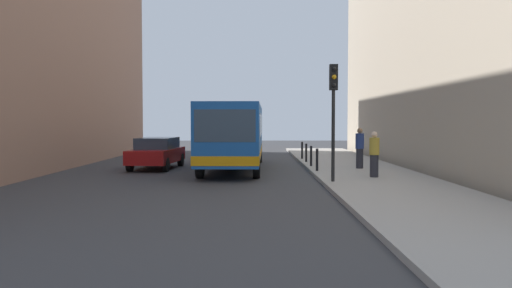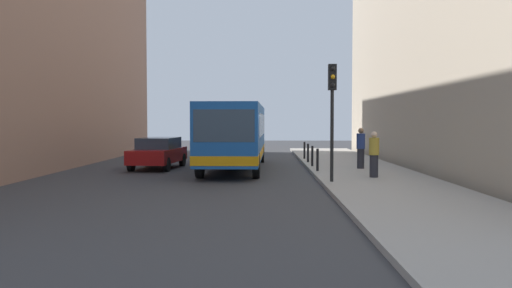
{
  "view_description": "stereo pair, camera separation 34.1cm",
  "coord_description": "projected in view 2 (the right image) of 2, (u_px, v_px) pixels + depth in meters",
  "views": [
    {
      "loc": [
        0.84,
        -20.44,
        2.27
      ],
      "look_at": [
        0.82,
        1.97,
        1.28
      ],
      "focal_mm": 36.33,
      "sensor_mm": 36.0,
      "label": 1
    },
    {
      "loc": [
        1.18,
        -20.43,
        2.27
      ],
      "look_at": [
        0.82,
        1.97,
        1.28
      ],
      "focal_mm": 36.33,
      "sensor_mm": 36.0,
      "label": 2
    }
  ],
  "objects": [
    {
      "name": "car_behind_bus",
      "position": [
        241.0,
        143.0,
        34.91
      ],
      "size": [
        1.93,
        4.43,
        1.48
      ],
      "rotation": [
        0.0,
        0.0,
        3.12
      ],
      "color": "navy",
      "rests_on": "ground"
    },
    {
      "name": "bollard_near",
      "position": [
        318.0,
        160.0,
        22.0
      ],
      "size": [
        0.11,
        0.11,
        0.95
      ],
      "primitive_type": "cylinder",
      "color": "black",
      "rests_on": "sidewalk"
    },
    {
      "name": "bus",
      "position": [
        236.0,
        133.0,
        24.53
      ],
      "size": [
        2.75,
        11.07,
        3.0
      ],
      "rotation": [
        0.0,
        0.0,
        3.12
      ],
      "color": "#19519E",
      "rests_on": "ground"
    },
    {
      "name": "bollard_mid",
      "position": [
        312.0,
        156.0,
        24.39
      ],
      "size": [
        0.11,
        0.11,
        0.95
      ],
      "primitive_type": "cylinder",
      "color": "black",
      "rests_on": "sidewalk"
    },
    {
      "name": "pedestrian_mid_sidewalk",
      "position": [
        361.0,
        148.0,
        23.13
      ],
      "size": [
        0.38,
        0.38,
        1.81
      ],
      "rotation": [
        0.0,
        0.0,
        2.45
      ],
      "color": "#26262D",
      "rests_on": "sidewalk"
    },
    {
      "name": "sidewalk",
      "position": [
        371.0,
        177.0,
        20.44
      ],
      "size": [
        4.4,
        40.0,
        0.15
      ],
      "primitive_type": "cube",
      "color": "#9E9991",
      "rests_on": "ground"
    },
    {
      "name": "traffic_light",
      "position": [
        332.0,
        100.0,
        18.01
      ],
      "size": [
        0.28,
        0.33,
        4.1
      ],
      "color": "black",
      "rests_on": "sidewalk"
    },
    {
      "name": "pedestrian_near_signal",
      "position": [
        374.0,
        154.0,
        19.5
      ],
      "size": [
        0.38,
        0.38,
        1.73
      ],
      "rotation": [
        0.0,
        0.0,
        1.83
      ],
      "color": "#26262D",
      "rests_on": "sidewalk"
    },
    {
      "name": "car_beside_bus",
      "position": [
        158.0,
        152.0,
        24.78
      ],
      "size": [
        2.14,
        4.53,
        1.48
      ],
      "rotation": [
        0.0,
        0.0,
        3.06
      ],
      "color": "maroon",
      "rests_on": "ground"
    },
    {
      "name": "ground_plane",
      "position": [
        234.0,
        178.0,
        20.53
      ],
      "size": [
        80.0,
        80.0,
        0.0
      ],
      "primitive_type": "plane",
      "color": "#38383A"
    },
    {
      "name": "bollard_farthest",
      "position": [
        304.0,
        150.0,
        29.17
      ],
      "size": [
        0.11,
        0.11,
        0.95
      ],
      "primitive_type": "cylinder",
      "color": "black",
      "rests_on": "sidewalk"
    },
    {
      "name": "bollard_far",
      "position": [
        308.0,
        153.0,
        26.78
      ],
      "size": [
        0.11,
        0.11,
        0.95
      ],
      "primitive_type": "cylinder",
      "color": "black",
      "rests_on": "sidewalk"
    }
  ]
}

